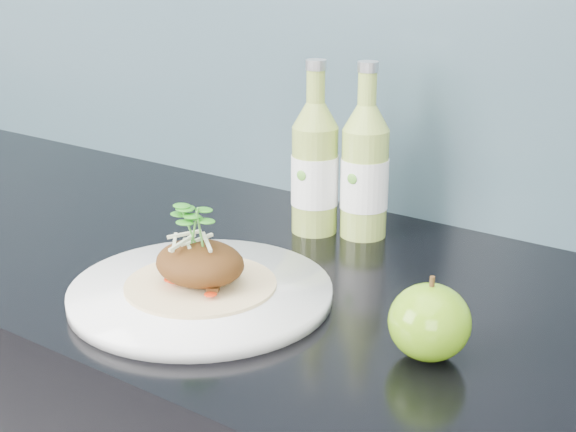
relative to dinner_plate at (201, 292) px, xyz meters
name	(u,v)px	position (x,y,z in m)	size (l,w,h in m)	color
dinner_plate	(201,292)	(0.00, 0.00, 0.00)	(0.36, 0.36, 0.02)	white
pork_taco	(200,262)	(0.00, 0.00, 0.04)	(0.17, 0.17, 0.10)	tan
green_apple	(430,322)	(0.27, 0.03, 0.03)	(0.08, 0.08, 0.09)	#40830E
cider_bottle_left	(315,169)	(-0.02, 0.26, 0.08)	(0.08, 0.08, 0.24)	#8FA645
cider_bottle_right	(365,172)	(0.04, 0.29, 0.08)	(0.08, 0.08, 0.24)	#99B34A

